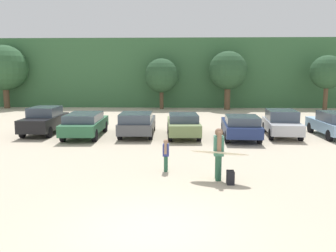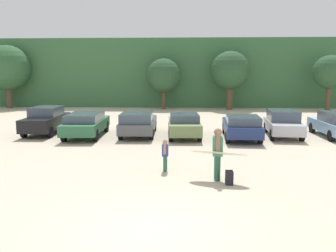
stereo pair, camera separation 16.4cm
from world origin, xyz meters
name	(u,v)px [view 1 (the left image)]	position (x,y,z in m)	size (l,w,h in m)	color
ground_plane	(152,228)	(0.00, 0.00, 0.00)	(120.00, 120.00, 0.00)	beige
hillside_ridge	(176,73)	(0.00, 35.47, 3.63)	(108.00, 12.00, 7.27)	#38663D
tree_center	(5,68)	(-17.51, 28.30, 4.16)	(4.63, 4.63, 6.50)	brown
tree_ridge_back	(162,76)	(-1.30, 28.15, 3.37)	(3.44, 3.44, 5.11)	brown
tree_far_left	(228,71)	(5.33, 27.84, 3.87)	(3.80, 3.80, 5.81)	brown
tree_center_right	(327,72)	(14.64, 26.79, 3.71)	(3.20, 3.20, 5.34)	brown
parked_car_black	(45,120)	(-7.63, 13.13, 0.83)	(1.83, 4.50, 1.62)	black
parked_car_forest_green	(85,124)	(-4.87, 12.10, 0.77)	(2.11, 4.87, 1.39)	#2D6642
parked_car_dark_gray	(137,123)	(-1.89, 12.60, 0.75)	(2.05, 4.81, 1.42)	#4C4F54
parked_car_olive_green	(183,124)	(0.82, 12.31, 0.72)	(1.97, 4.48, 1.35)	#6B7F4C
parked_car_navy	(241,126)	(4.05, 11.80, 0.73)	(2.12, 4.74, 1.37)	navy
parked_car_silver	(282,123)	(6.59, 12.77, 0.79)	(2.14, 4.29, 1.52)	silver
parked_car_sky_blue	(336,124)	(9.63, 12.52, 0.78)	(1.98, 4.30, 1.48)	#84ADD1
person_adult	(219,151)	(2.00, 4.03, 1.02)	(0.35, 0.69, 1.81)	#26593F
person_child	(166,153)	(0.13, 5.04, 0.69)	(0.23, 0.56, 1.22)	#26593F
surfboard_cream	(219,153)	(2.01, 3.90, 0.98)	(2.11, 1.11, 0.25)	beige
backpack_dropped	(230,177)	(2.36, 3.51, 0.22)	(0.24, 0.34, 0.45)	black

